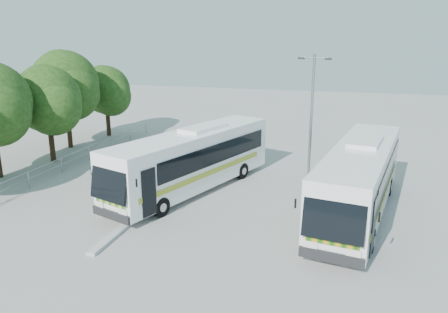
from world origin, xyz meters
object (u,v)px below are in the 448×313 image
(tree_far_c, at_px, (48,99))
(coach_main, at_px, (193,159))
(lamppost, at_px, (311,116))
(tree_far_d, at_px, (66,84))
(coach_adjacent, at_px, (359,178))
(tree_far_e, at_px, (107,90))

(tree_far_c, xyz_separation_m, coach_main, (11.11, -2.85, -2.46))
(lamppost, bearing_deg, tree_far_d, -178.16)
(coach_adjacent, distance_m, lamppost, 4.82)
(tree_far_d, distance_m, coach_main, 14.26)
(coach_adjacent, bearing_deg, coach_main, -176.93)
(coach_main, relative_size, lamppost, 1.62)
(coach_main, relative_size, coach_adjacent, 0.98)
(coach_adjacent, relative_size, lamppost, 1.65)
(tree_far_e, bearing_deg, tree_far_c, -86.46)
(tree_far_c, bearing_deg, coach_main, -14.40)
(tree_far_c, xyz_separation_m, coach_adjacent, (19.84, -3.84, -2.45))
(tree_far_c, distance_m, coach_main, 11.73)
(coach_main, xyz_separation_m, coach_adjacent, (8.73, -0.99, 0.02))
(tree_far_e, height_order, coach_adjacent, tree_far_e)
(tree_far_d, xyz_separation_m, tree_far_e, (0.68, 4.50, -0.93))
(coach_main, distance_m, coach_adjacent, 8.78)
(tree_far_e, xyz_separation_m, coach_main, (11.62, -11.05, -2.09))
(tree_far_d, height_order, coach_adjacent, tree_far_d)
(tree_far_e, relative_size, coach_adjacent, 0.49)
(tree_far_c, relative_size, coach_main, 0.54)
(coach_main, bearing_deg, coach_adjacent, 12.96)
(tree_far_d, xyz_separation_m, coach_adjacent, (21.03, -7.54, -3.00))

